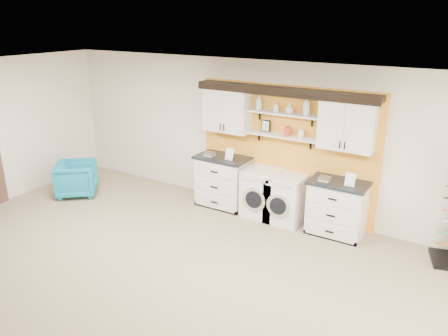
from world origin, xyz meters
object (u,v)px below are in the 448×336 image
Objects in this scene: base_cabinet_left at (223,181)px; washer at (262,193)px; dryer at (286,199)px; armchair at (77,179)px; base_cabinet_right at (337,208)px.

washer is at bearing -0.22° from base_cabinet_left.
dryer is (1.34, -0.00, -0.07)m from base_cabinet_left.
armchair is (-2.85, -1.13, -0.15)m from base_cabinet_left.
armchair is at bearing -164.95° from dryer.
base_cabinet_right is 1.25× the size of armchair.
washer reaches higher than armchair.
base_cabinet_right is at bearing -116.92° from armchair.
base_cabinet_left is at bearing 179.78° from washer.
dryer is 4.33m from armchair.
armchair is at bearing -163.13° from washer.
base_cabinet_left is 1.34m from dryer.
base_cabinet_right is 5.23m from armchair.
washer reaches higher than dryer.
base_cabinet_right reaches higher than dryer.
base_cabinet_left is 3.07m from armchair.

